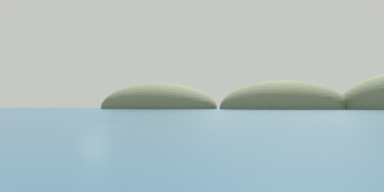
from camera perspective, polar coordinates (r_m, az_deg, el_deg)
name	(u,v)px	position (r m, az deg, el deg)	size (l,w,h in m)	color
ground_plane	(94,127)	(31.20, -15.52, -4.92)	(360.00, 360.00, 0.00)	navy
headland_left	(158,109)	(176.35, -5.49, -2.06)	(59.80, 44.00, 25.45)	#5B6647
headland_center	(282,109)	(161.22, 14.35, -2.08)	(56.05, 44.00, 25.52)	#5B6647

